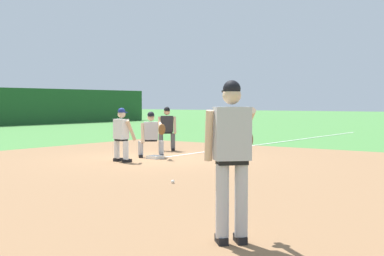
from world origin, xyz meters
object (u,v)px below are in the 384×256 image
object	(u,v)px
baseball	(173,182)
umpire	(167,127)
first_base_bag	(155,157)
baserunner	(122,133)
pitcher	(233,151)
first_baseman	(152,133)

from	to	relation	value
baseball	umpire	xyz separation A→B (m)	(5.49, 4.57, 0.76)
first_base_bag	umpire	size ratio (longest dim) A/B	0.26
baseball	baserunner	size ratio (longest dim) A/B	0.05
pitcher	umpire	xyz separation A→B (m)	(8.61, 7.90, -0.27)
baserunner	umpire	world-z (taller)	same
first_base_bag	baseball	xyz separation A→B (m)	(-3.35, -3.28, -0.01)
baseball	umpire	bearing A→B (deg)	39.78
baserunner	umpire	xyz separation A→B (m)	(3.31, 1.10, 0.00)
pitcher	baserunner	distance (m)	8.63
baseball	pitcher	world-z (taller)	pitcher
baseball	first_baseman	distance (m)	5.04
pitcher	baseball	bearing A→B (deg)	46.78
first_baseman	umpire	world-z (taller)	umpire
pitcher	first_baseman	bearing A→B (deg)	45.97
baserunner	umpire	size ratio (longest dim) A/B	1.00
umpire	first_baseman	bearing A→B (deg)	-152.48
first_base_bag	baserunner	distance (m)	1.39
first_base_bag	umpire	xyz separation A→B (m)	(2.14, 1.29, 0.75)
baseball	pitcher	xyz separation A→B (m)	(-3.12, -3.32, 1.02)
first_base_bag	pitcher	world-z (taller)	pitcher
pitcher	baserunner	world-z (taller)	pitcher
first_base_bag	baserunner	size ratio (longest dim) A/B	0.26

